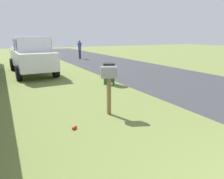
{
  "coord_description": "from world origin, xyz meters",
  "views": [
    {
      "loc": [
        0.19,
        2.88,
        2.15
      ],
      "look_at": [
        4.74,
        0.5,
        0.82
      ],
      "focal_mm": 33.56,
      "sensor_mm": 36.0,
      "label": 1
    }
  ],
  "objects_px": {
    "pedestrian": "(80,48)",
    "trash_bin": "(109,74)",
    "pickup_truck": "(32,55)",
    "mailbox": "(109,77)"
  },
  "relations": [
    {
      "from": "mailbox",
      "to": "trash_bin",
      "type": "relative_size",
      "value": 1.43
    },
    {
      "from": "pedestrian",
      "to": "trash_bin",
      "type": "bearing_deg",
      "value": 60.05
    },
    {
      "from": "mailbox",
      "to": "pedestrian",
      "type": "bearing_deg",
      "value": 5.43
    },
    {
      "from": "mailbox",
      "to": "pickup_truck",
      "type": "relative_size",
      "value": 0.25
    },
    {
      "from": "trash_bin",
      "to": "mailbox",
      "type": "bearing_deg",
      "value": 153.01
    },
    {
      "from": "mailbox",
      "to": "trash_bin",
      "type": "bearing_deg",
      "value": -5.48
    },
    {
      "from": "pickup_truck",
      "to": "trash_bin",
      "type": "xyz_separation_m",
      "value": [
        -4.37,
        -2.69,
        -0.62
      ]
    },
    {
      "from": "pickup_truck",
      "to": "pedestrian",
      "type": "xyz_separation_m",
      "value": [
        6.42,
        -5.06,
        -0.1
      ]
    },
    {
      "from": "pickup_truck",
      "to": "mailbox",
      "type": "bearing_deg",
      "value": 5.85
    },
    {
      "from": "trash_bin",
      "to": "pickup_truck",
      "type": "bearing_deg",
      "value": 31.63
    }
  ]
}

